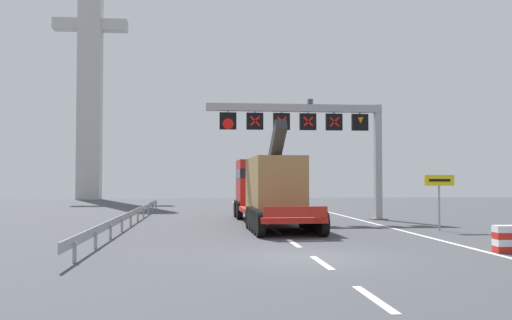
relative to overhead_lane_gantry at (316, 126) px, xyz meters
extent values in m
plane|color=#424449|center=(-3.61, -15.68, -5.63)|extent=(112.00, 112.00, 0.00)
cube|color=silver|center=(-3.38, -21.68, -5.62)|extent=(0.20, 2.60, 0.01)
cube|color=silver|center=(-3.38, -16.79, -5.62)|extent=(0.20, 2.60, 0.01)
cube|color=silver|center=(-3.38, -11.90, -5.62)|extent=(0.20, 2.60, 0.01)
cube|color=silver|center=(-3.38, -7.00, -5.62)|extent=(0.20, 2.60, 0.01)
cube|color=silver|center=(-3.38, -2.11, -5.62)|extent=(0.20, 2.60, 0.01)
cube|color=silver|center=(-3.38, 2.78, -5.62)|extent=(0.20, 2.60, 0.01)
cube|color=silver|center=(-3.38, 7.67, -5.62)|extent=(0.20, 2.60, 0.01)
cube|color=silver|center=(-3.38, 12.56, -5.62)|extent=(0.20, 2.60, 0.01)
cube|color=silver|center=(-3.38, 17.45, -5.62)|extent=(0.20, 2.60, 0.01)
cube|color=silver|center=(-3.38, 22.35, -5.62)|extent=(0.20, 2.60, 0.01)
cube|color=silver|center=(-3.38, 27.24, -5.62)|extent=(0.20, 2.60, 0.01)
cube|color=silver|center=(2.59, -3.68, -5.63)|extent=(0.20, 63.00, 0.01)
cube|color=#9EA0A5|center=(3.83, 0.00, -2.14)|extent=(0.40, 0.40, 6.98)
cube|color=slate|center=(3.83, 0.00, -5.59)|extent=(0.90, 0.90, 0.08)
cube|color=#9EA0A5|center=(-1.30, 0.00, 1.10)|extent=(10.65, 0.44, 0.44)
cube|color=#4C4C51|center=(-0.36, 0.00, 1.50)|extent=(0.28, 0.40, 0.28)
cube|color=black|center=(2.72, 0.00, 0.28)|extent=(1.00, 0.24, 1.01)
cube|color=#9EA0A5|center=(2.72, 0.00, 0.83)|extent=(0.08, 0.08, 0.16)
cone|color=orange|center=(2.72, -0.13, 0.38)|extent=(0.36, 0.36, 0.35)
cube|color=black|center=(1.11, 0.00, 0.28)|extent=(1.00, 0.24, 1.01)
cube|color=#9EA0A5|center=(1.11, 0.00, 0.83)|extent=(0.08, 0.08, 0.16)
cube|color=red|center=(1.11, -0.13, 0.28)|extent=(0.61, 0.02, 0.61)
cube|color=red|center=(1.11, -0.13, 0.28)|extent=(0.61, 0.02, 0.61)
cube|color=black|center=(-0.50, 0.00, 0.28)|extent=(1.00, 0.24, 1.01)
cube|color=#9EA0A5|center=(-0.50, 0.00, 0.83)|extent=(0.08, 0.08, 0.16)
cube|color=red|center=(-0.50, -0.13, 0.28)|extent=(0.61, 0.02, 0.61)
cube|color=red|center=(-0.50, -0.13, 0.28)|extent=(0.61, 0.02, 0.61)
cube|color=black|center=(-2.10, 0.00, 0.28)|extent=(1.00, 0.24, 1.01)
cube|color=#9EA0A5|center=(-2.10, 0.00, 0.83)|extent=(0.08, 0.08, 0.16)
cube|color=red|center=(-2.10, -0.13, 0.28)|extent=(0.61, 0.02, 0.61)
cube|color=red|center=(-2.10, -0.13, 0.28)|extent=(0.61, 0.02, 0.61)
cube|color=black|center=(-3.71, 0.00, 0.28)|extent=(1.00, 0.24, 1.01)
cube|color=#9EA0A5|center=(-3.71, 0.00, 0.83)|extent=(0.08, 0.08, 0.16)
cube|color=red|center=(-3.71, -0.13, 0.28)|extent=(0.61, 0.02, 0.61)
cube|color=red|center=(-3.71, -0.13, 0.28)|extent=(0.61, 0.02, 0.61)
cube|color=black|center=(-5.32, 0.00, 0.28)|extent=(1.00, 0.24, 1.01)
cube|color=#9EA0A5|center=(-5.32, 0.00, 0.83)|extent=(0.08, 0.08, 0.16)
cone|color=red|center=(-5.32, -0.13, 0.10)|extent=(0.64, 0.02, 0.64)
cube|color=red|center=(-3.15, -5.07, -4.90)|extent=(3.01, 10.46, 0.24)
cube|color=red|center=(-3.04, -10.35, -4.53)|extent=(2.66, 0.13, 0.44)
cylinder|color=black|center=(-4.41, -9.60, -5.08)|extent=(0.34, 1.11, 1.10)
cylinder|color=black|center=(-1.71, -9.54, -5.08)|extent=(0.34, 1.11, 1.10)
cylinder|color=black|center=(-4.43, -8.55, -5.08)|extent=(0.34, 1.11, 1.10)
cylinder|color=black|center=(-1.73, -8.49, -5.08)|extent=(0.34, 1.11, 1.10)
cylinder|color=black|center=(-4.45, -7.50, -5.08)|extent=(0.34, 1.11, 1.10)
cylinder|color=black|center=(-1.75, -7.44, -5.08)|extent=(0.34, 1.11, 1.10)
cylinder|color=black|center=(-4.47, -6.45, -5.08)|extent=(0.34, 1.11, 1.10)
cylinder|color=black|center=(-1.77, -6.39, -5.08)|extent=(0.34, 1.11, 1.10)
cylinder|color=black|center=(-4.49, -5.40, -5.08)|extent=(0.34, 1.11, 1.10)
cylinder|color=black|center=(-1.79, -5.34, -5.08)|extent=(0.34, 1.11, 1.10)
cube|color=red|center=(-3.30, 2.03, -3.53)|extent=(2.64, 3.25, 3.10)
cube|color=black|center=(-3.30, 2.03, -2.83)|extent=(2.67, 3.27, 0.60)
cylinder|color=black|center=(-4.60, 2.88, -5.08)|extent=(0.36, 1.11, 1.10)
cylinder|color=black|center=(-2.03, 2.94, -5.08)|extent=(0.36, 1.11, 1.10)
cylinder|color=black|center=(-4.56, 0.88, -5.08)|extent=(0.36, 1.11, 1.10)
cylinder|color=black|center=(-1.99, 0.94, -5.08)|extent=(0.36, 1.11, 1.10)
cube|color=#9E7A47|center=(-3.16, -4.67, -3.43)|extent=(2.50, 5.77, 2.70)
cube|color=#2D2D33|center=(-3.14, -5.53, -1.48)|extent=(0.62, 2.95, 2.29)
cube|color=red|center=(-4.02, -10.41, -4.83)|extent=(0.20, 0.06, 0.12)
cube|color=red|center=(-2.06, -10.37, -4.83)|extent=(0.20, 0.06, 0.12)
cylinder|color=#9EA0A5|center=(4.38, -7.37, -4.31)|extent=(0.10, 0.10, 2.64)
cube|color=yellow|center=(4.38, -7.43, -3.24)|extent=(1.45, 0.06, 0.50)
cube|color=black|center=(4.38, -7.46, -3.24)|extent=(1.05, 0.01, 0.12)
cube|color=red|center=(3.30, -15.23, -5.52)|extent=(1.04, 0.58, 0.23)
cube|color=white|center=(3.30, -15.23, -5.29)|extent=(1.04, 0.58, 0.22)
cube|color=red|center=(3.30, -15.23, -5.07)|extent=(1.04, 0.58, 0.23)
cube|color=white|center=(3.30, -15.23, -4.84)|extent=(1.04, 0.58, 0.23)
cube|color=#999EA3|center=(-10.59, -1.79, -5.03)|extent=(0.04, 31.78, 0.32)
cube|color=#999EA3|center=(-10.53, -16.09, -5.33)|extent=(0.10, 0.10, 0.60)
cube|color=#999EA3|center=(-10.53, -12.91, -5.33)|extent=(0.10, 0.10, 0.60)
cube|color=#999EA3|center=(-10.53, -9.73, -5.33)|extent=(0.10, 0.10, 0.60)
cube|color=#999EA3|center=(-10.53, -6.56, -5.33)|extent=(0.10, 0.10, 0.60)
cube|color=#999EA3|center=(-10.53, -3.38, -5.33)|extent=(0.10, 0.10, 0.60)
cube|color=#999EA3|center=(-10.53, -0.20, -5.33)|extent=(0.10, 0.10, 0.60)
cube|color=#999EA3|center=(-10.53, 2.98, -5.33)|extent=(0.10, 0.10, 0.60)
cube|color=#999EA3|center=(-10.53, 6.16, -5.33)|extent=(0.10, 0.10, 0.60)
cube|color=#999EA3|center=(-10.53, 9.33, -5.33)|extent=(0.10, 0.10, 0.60)
cube|color=#999EA3|center=(-10.53, 12.51, -5.33)|extent=(0.10, 0.10, 0.60)
cube|color=#B7B7B2|center=(-20.67, 36.80, 11.80)|extent=(2.80, 2.00, 34.87)
cube|color=#B7B7B2|center=(-20.67, 36.80, 15.99)|extent=(9.00, 1.60, 1.40)
camera|label=1|loc=(-6.86, -32.60, -3.22)|focal=38.66mm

